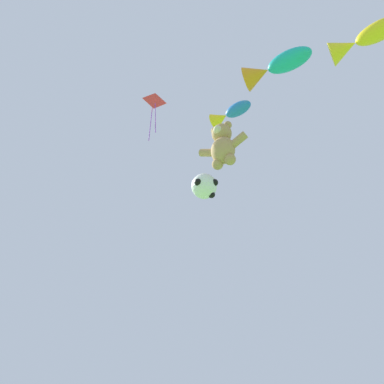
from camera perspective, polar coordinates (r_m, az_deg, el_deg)
teddy_bear_kite at (r=10.05m, az=5.82°, el=8.91°), size 1.78×0.78×1.80m
soccer_ball_kite at (r=9.60m, az=2.38°, el=1.12°), size 0.91×0.91×0.84m
fish_kite_cobalt at (r=12.12m, az=7.03°, el=14.52°), size 1.68×0.72×0.67m
fish_kite_teal at (r=11.92m, az=15.12°, el=21.87°), size 2.41×0.98×0.93m
fish_kite_goldfin at (r=11.30m, az=29.46°, el=23.88°), size 1.99×0.79×0.77m
diamond_kite at (r=13.42m, az=-7.22°, el=16.14°), size 0.71×0.81×2.74m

